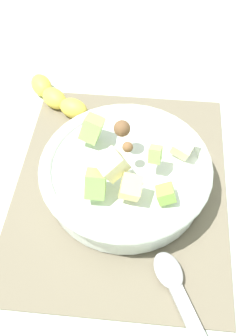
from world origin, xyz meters
TOP-DOWN VIEW (x-y plane):
  - ground_plane at (0.00, 0.00)m, footprint 2.40×2.40m
  - placemat at (0.00, 0.00)m, footprint 0.42×0.33m
  - salad_bowl at (0.00, -0.01)m, footprint 0.26×0.26m
  - serving_spoon at (-0.18, -0.10)m, footprint 0.21×0.12m
  - banana_whole at (0.18, 0.14)m, footprint 0.12×0.13m

SIDE VIEW (x-z plane):
  - ground_plane at x=0.00m, z-range 0.00..0.00m
  - placemat at x=0.00m, z-range 0.00..0.01m
  - serving_spoon at x=-0.18m, z-range 0.00..0.02m
  - banana_whole at x=0.18m, z-range 0.00..0.04m
  - salad_bowl at x=0.00m, z-range -0.02..0.10m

